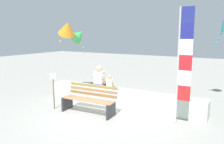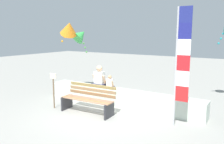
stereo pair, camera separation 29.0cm
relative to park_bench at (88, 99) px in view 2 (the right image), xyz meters
The scene contains 9 objects.
ground_plane 0.64m from the park_bench, 12.28° to the right, with size 40.00×40.00×0.00m, color gray.
seawall_ledge 1.29m from the park_bench, 68.82° to the left, with size 5.83×0.56×0.56m, color silver.
park_bench is the anchor object (origin of this frame).
person_adult 1.35m from the park_bench, 109.33° to the left, with size 0.52×0.38×0.79m.
person_child 1.25m from the park_bench, 88.54° to the left, with size 0.31×0.23×0.48m.
flag_banner 3.11m from the park_bench, ahead, with size 0.38×0.05×3.17m.
kite_green 3.83m from the park_bench, 133.61° to the left, with size 0.80×0.87×1.14m.
kite_orange 3.73m from the park_bench, 143.57° to the left, with size 1.12×1.07×0.99m.
sign_post 1.32m from the park_bench, 167.31° to the right, with size 0.24×0.05×1.20m.
Camera 2 is at (3.98, -5.46, 2.48)m, focal length 36.90 mm.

